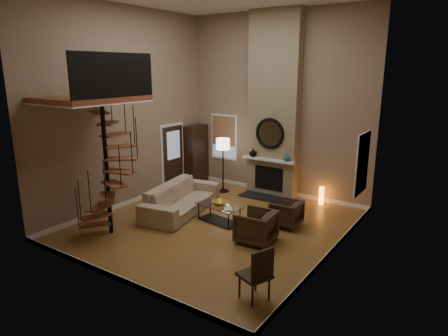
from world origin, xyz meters
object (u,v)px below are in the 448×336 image
Objects in this scene: armchair_near at (289,214)px; coffee_table at (219,211)px; sofa at (181,198)px; armchair_far at (259,227)px; floor_lamp at (223,148)px; hutch at (196,155)px; accent_lamp at (321,196)px; side_chair at (258,273)px.

armchair_near is 0.55× the size of coffee_table.
sofa reaches higher than armchair_far.
armchair_far is 0.47× the size of floor_lamp.
floor_lamp reaches higher than armchair_far.
armchair_near reaches higher than coffee_table.
hutch reaches higher than armchair_far.
floor_lamp is at bearing -8.41° from sofa.
accent_lamp is at bearing 10.96° from floor_lamp.
floor_lamp is 6.24m from side_chair.
armchair_far is at bearing -36.32° from hutch.
coffee_table is (2.75, -2.59, -0.67)m from hutch.
floor_lamp is at bearing -169.04° from accent_lamp.
accent_lamp is at bearing 2.42° from hutch.
armchair_far is at bearing -111.50° from sofa.
sofa reaches higher than coffee_table.
coffee_table is 3.25m from accent_lamp.
floor_lamp is at bearing -16.19° from hutch.
accent_lamp is 5.42m from side_chair.
hutch is at bearing -131.04° from armchair_far.
armchair_near is at bearing 106.22° from side_chair.
coffee_table is at bearing -43.26° from hutch.
hutch reaches higher than accent_lamp.
hutch is 3.81× the size of accent_lamp.
floor_lamp reaches higher than accent_lamp.
floor_lamp is (-1.36, 2.19, 1.13)m from coffee_table.
floor_lamp is 1.74× the size of side_chair.
sofa is 4.05m from accent_lamp.
accent_lamp is (0.06, 2.09, -0.10)m from armchair_near.
accent_lamp reaches higher than coffee_table.
armchair_near is 2.10m from accent_lamp.
sofa is 2.40m from floor_lamp.
floor_lamp reaches higher than coffee_table.
coffee_table is (-1.63, -0.68, -0.07)m from armchair_near.
armchair_near is (4.38, -1.91, -0.60)m from hutch.
floor_lamp is at bearing -138.40° from armchair_far.
accent_lamp is (0.24, 3.28, -0.10)m from armchair_far.
side_chair reaches higher than coffee_table.
hutch is at bearing -114.76° from armchair_near.
side_chair reaches higher than armchair_far.
accent_lamp is 0.53× the size of side_chair.
side_chair reaches higher than armchair_near.
accent_lamp is at bearing 99.41° from side_chair.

